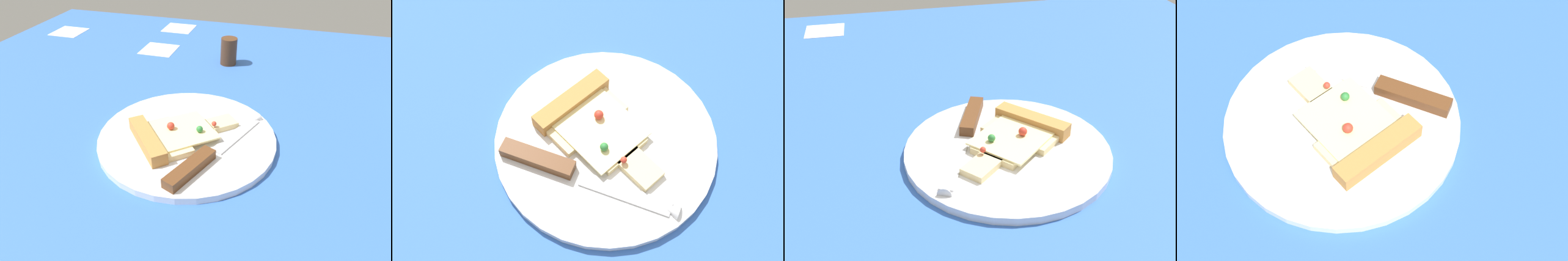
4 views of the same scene
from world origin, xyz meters
The scene contains 5 objects.
ground_plane centered at (0.02, 0.01, -1.50)cm, with size 139.06×139.06×3.00cm.
plate centered at (2.83, 3.33, 0.59)cm, with size 29.96×29.96×1.17cm, color silver.
pizza_slice centered at (1.08, 5.28, 1.96)cm, with size 17.38×18.19×2.59cm.
knife centered at (-1.93, -2.03, 1.78)cm, with size 23.06×10.86×2.45cm.
pepper_shaker centered at (36.91, 3.43, 3.25)cm, with size 3.96×3.96×6.51cm, color #4C2D19.
Camera 1 is at (-42.53, -11.65, 34.77)cm, focal length 31.56 mm.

